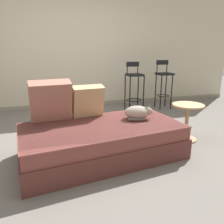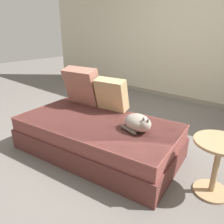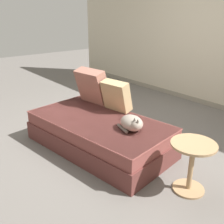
# 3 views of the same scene
# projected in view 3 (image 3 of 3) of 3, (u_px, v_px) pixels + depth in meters

# --- Properties ---
(ground_plane) EXTENTS (16.00, 16.00, 0.00)m
(ground_plane) POSITION_uv_depth(u_px,v_px,m) (122.00, 139.00, 3.73)
(ground_plane) COLOR #66605B
(ground_plane) RESTS_ON ground
(wall_back_panel) EXTENTS (8.00, 0.10, 2.60)m
(wall_back_panel) POSITION_uv_depth(u_px,v_px,m) (219.00, 35.00, 4.58)
(wall_back_panel) COLOR beige
(wall_back_panel) RESTS_ON ground
(wall_baseboard_trim) EXTENTS (8.00, 0.02, 0.09)m
(wall_baseboard_trim) POSITION_uv_depth(u_px,v_px,m) (208.00, 103.00, 5.01)
(wall_baseboard_trim) COLOR gray
(wall_baseboard_trim) RESTS_ON ground
(couch) EXTENTS (2.01, 1.23, 0.41)m
(couch) POSITION_uv_depth(u_px,v_px,m) (99.00, 133.00, 3.42)
(couch) COLOR brown
(couch) RESTS_ON ground
(throw_pillow_corner) EXTENTS (0.53, 0.37, 0.52)m
(throw_pillow_corner) POSITION_uv_depth(u_px,v_px,m) (92.00, 86.00, 3.85)
(throw_pillow_corner) COLOR #936051
(throw_pillow_corner) RESTS_ON couch
(throw_pillow_middle) EXTENTS (0.43, 0.29, 0.42)m
(throw_pillow_middle) POSITION_uv_depth(u_px,v_px,m) (116.00, 96.00, 3.57)
(throw_pillow_middle) COLOR tan
(throw_pillow_middle) RESTS_ON couch
(cat) EXTENTS (0.37, 0.31, 0.20)m
(cat) POSITION_uv_depth(u_px,v_px,m) (132.00, 123.00, 3.02)
(cat) COLOR gray
(cat) RESTS_ON couch
(side_table) EXTENTS (0.44, 0.44, 0.53)m
(side_table) POSITION_uv_depth(u_px,v_px,m) (192.00, 160.00, 2.55)
(side_table) COLOR tan
(side_table) RESTS_ON ground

